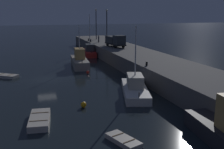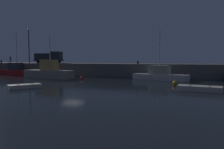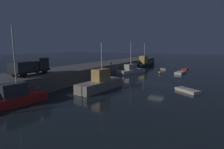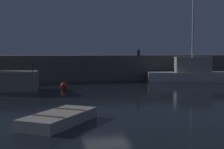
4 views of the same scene
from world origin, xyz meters
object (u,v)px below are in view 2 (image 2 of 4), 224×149
object	(u,v)px
rowboat_white_mid	(200,89)
dockworker	(10,59)
bollard_east	(138,62)
fishing_boat_orange	(14,71)
fishing_boat_blue	(49,72)
mooring_buoy_near	(82,78)
bollard_central	(1,61)
utility_truck	(49,57)
fishing_trawler_red	(160,75)
lamp_post_east	(29,43)
mooring_buoy_mid	(175,83)
dinghy_orange_near	(25,86)

from	to	relation	value
rowboat_white_mid	dockworker	world-z (taller)	dockworker
rowboat_white_mid	bollard_east	xyz separation A→B (m)	(-9.16, 13.99, 2.33)
fishing_boat_orange	rowboat_white_mid	size ratio (longest dim) A/B	1.97
fishing_boat_blue	mooring_buoy_near	world-z (taller)	fishing_boat_blue
fishing_boat_orange	dockworker	distance (m)	5.18
dockworker	bollard_central	world-z (taller)	dockworker
utility_truck	bollard_central	size ratio (longest dim) A/B	9.87
mooring_buoy_near	bollard_central	xyz separation A→B (m)	(-21.76, 5.71, 2.40)
rowboat_white_mid	mooring_buoy_near	size ratio (longest dim) A/B	9.11
mooring_buoy_near	bollard_central	world-z (taller)	bollard_central
fishing_trawler_red	dockworker	world-z (taller)	fishing_trawler_red
mooring_buoy_near	lamp_post_east	size ratio (longest dim) A/B	0.07
fishing_boat_blue	dockworker	size ratio (longest dim) A/B	5.68
bollard_east	rowboat_white_mid	bearing A→B (deg)	-56.80
mooring_buoy_near	rowboat_white_mid	bearing A→B (deg)	-25.44
lamp_post_east	fishing_boat_blue	bearing A→B (deg)	-37.76
utility_truck	bollard_central	bearing A→B (deg)	-166.01
mooring_buoy_mid	bollard_central	bearing A→B (deg)	165.34
fishing_trawler_red	lamp_post_east	xyz separation A→B (m)	(-28.16, 5.23, 5.84)
lamp_post_east	bollard_east	bearing A→B (deg)	-4.62
mooring_buoy_near	fishing_trawler_red	bearing A→B (deg)	12.87
fishing_trawler_red	fishing_boat_blue	bearing A→B (deg)	-171.39
fishing_trawler_red	rowboat_white_mid	world-z (taller)	fishing_trawler_red
mooring_buoy_mid	utility_truck	distance (m)	28.72
rowboat_white_mid	mooring_buoy_mid	xyz separation A→B (m)	(-2.56, 4.30, 0.02)
fishing_trawler_red	bollard_east	size ratio (longest dim) A/B	16.09
mooring_buoy_mid	fishing_boat_orange	bearing A→B (deg)	165.64
lamp_post_east	utility_truck	bearing A→B (deg)	3.85
mooring_buoy_mid	dockworker	size ratio (longest dim) A/B	0.37
dinghy_orange_near	lamp_post_east	world-z (taller)	lamp_post_east
mooring_buoy_mid	utility_truck	xyz separation A→B (m)	(-25.91, 11.96, 3.30)
mooring_buoy_mid	bollard_central	distance (m)	37.34
dinghy_orange_near	utility_truck	world-z (taller)	utility_truck
mooring_buoy_near	lamp_post_east	world-z (taller)	lamp_post_east
rowboat_white_mid	utility_truck	distance (m)	32.95
fishing_boat_blue	bollard_east	world-z (taller)	fishing_boat_blue
rowboat_white_mid	bollard_central	world-z (taller)	bollard_central
fishing_boat_orange	bollard_east	bearing A→B (deg)	3.64
rowboat_white_mid	fishing_trawler_red	bearing A→B (deg)	115.21
dinghy_orange_near	rowboat_white_mid	world-z (taller)	rowboat_white_mid
mooring_buoy_mid	lamp_post_east	bearing A→B (deg)	159.21
dockworker	bollard_east	distance (m)	28.60
bollard_east	mooring_buoy_near	bearing A→B (deg)	-142.13
utility_truck	dockworker	world-z (taller)	utility_truck
fishing_boat_blue	lamp_post_east	distance (m)	14.12
fishing_boat_orange	mooring_buoy_near	size ratio (longest dim) A/B	17.97
rowboat_white_mid	dinghy_orange_near	bearing A→B (deg)	-168.97
mooring_buoy_near	mooring_buoy_mid	xyz separation A→B (m)	(14.29, -3.71, 0.04)
dinghy_orange_near	utility_truck	size ratio (longest dim) A/B	0.59
fishing_boat_blue	utility_truck	bearing A→B (deg)	123.70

